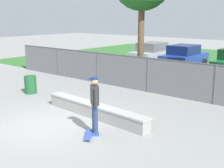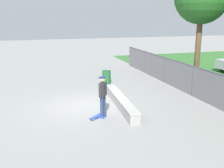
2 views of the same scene
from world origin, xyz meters
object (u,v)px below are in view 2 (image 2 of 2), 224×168
(skateboarder, at_px, (103,95))
(skateboard, at_px, (96,116))
(concrete_ledge, at_px, (121,102))
(trash_bin, at_px, (107,77))

(skateboarder, xyz_separation_m, skateboard, (0.00, -0.31, -0.96))
(concrete_ledge, relative_size, trash_bin, 5.76)
(concrete_ledge, xyz_separation_m, skateboard, (1.15, -1.53, -0.18))
(skateboarder, bearing_deg, skateboard, -89.37)
(concrete_ledge, xyz_separation_m, trash_bin, (-4.74, 0.60, 0.17))
(skateboarder, bearing_deg, concrete_ledge, 133.26)
(skateboarder, height_order, skateboard, skateboarder)
(trash_bin, bearing_deg, skateboard, -19.88)
(skateboard, bearing_deg, concrete_ledge, 127.01)
(concrete_ledge, xyz_separation_m, skateboarder, (1.15, -1.22, 0.78))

